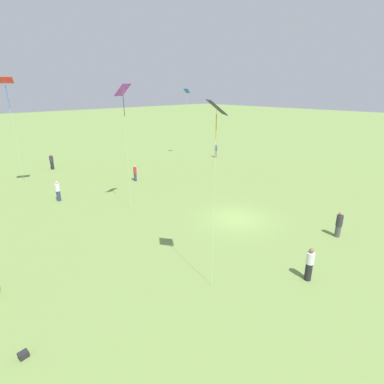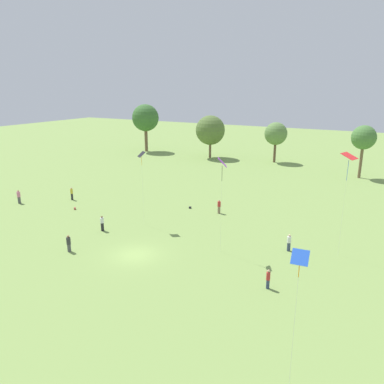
{
  "view_description": "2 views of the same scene",
  "coord_description": "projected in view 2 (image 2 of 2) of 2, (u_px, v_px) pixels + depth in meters",
  "views": [
    {
      "loc": [
        -12.37,
        16.37,
        9.18
      ],
      "look_at": [
        0.9,
        3.74,
        2.77
      ],
      "focal_mm": 28.0,
      "sensor_mm": 36.0,
      "label": 1
    },
    {
      "loc": [
        20.85,
        -26.65,
        15.92
      ],
      "look_at": [
        3.88,
        4.42,
        5.81
      ],
      "focal_mm": 35.0,
      "sensor_mm": 36.0,
      "label": 2
    }
  ],
  "objects": [
    {
      "name": "picnic_bag_1",
      "position": [
        75.0,
        209.0,
        49.8
      ],
      "size": [
        0.46,
        0.46,
        0.25
      ],
      "rotation": [
        0.0,
        0.0,
        2.37
      ],
      "color": "#933833",
      "rests_on": "ground_plane"
    },
    {
      "name": "person_8",
      "position": [
        102.0,
        223.0,
        42.3
      ],
      "size": [
        0.56,
        0.56,
        1.78
      ],
      "rotation": [
        0.0,
        0.0,
        2.35
      ],
      "color": "#232328",
      "rests_on": "ground_plane"
    },
    {
      "name": "person_4",
      "position": [
        219.0,
        207.0,
        48.08
      ],
      "size": [
        0.58,
        0.58,
        1.81
      ],
      "rotation": [
        0.0,
        0.0,
        0.7
      ],
      "color": "#847056",
      "rests_on": "ground_plane"
    },
    {
      "name": "person_7",
      "position": [
        19.0,
        197.0,
        52.17
      ],
      "size": [
        0.57,
        0.57,
        1.91
      ],
      "rotation": [
        0.0,
        0.0,
        1.27
      ],
      "color": "#4C4C51",
      "rests_on": "ground_plane"
    },
    {
      "name": "person_0",
      "position": [
        69.0,
        243.0,
        36.98
      ],
      "size": [
        0.58,
        0.58,
        1.74
      ],
      "rotation": [
        0.0,
        0.0,
        5.59
      ],
      "color": "#4C4C51",
      "rests_on": "ground_plane"
    },
    {
      "name": "tree_0",
      "position": [
        145.0,
        118.0,
        91.66
      ],
      "size": [
        6.54,
        6.54,
        11.54
      ],
      "color": "brown",
      "rests_on": "ground_plane"
    },
    {
      "name": "person_6",
      "position": [
        289.0,
        243.0,
        37.12
      ],
      "size": [
        0.54,
        0.54,
        1.77
      ],
      "rotation": [
        0.0,
        0.0,
        4.15
      ],
      "color": "#333D5B",
      "rests_on": "ground_plane"
    },
    {
      "name": "kite_2",
      "position": [
        349.0,
        159.0,
        33.83
      ],
      "size": [
        1.52,
        1.57,
        10.03
      ],
      "rotation": [
        0.0,
        0.0,
        0.46
      ],
      "color": "red",
      "rests_on": "ground_plane"
    },
    {
      "name": "picnic_bag_0",
      "position": [
        190.0,
        207.0,
        50.23
      ],
      "size": [
        0.29,
        0.35,
        0.23
      ],
      "rotation": [
        0.0,
        0.0,
        1.68
      ],
      "color": "#262628",
      "rests_on": "ground_plane"
    },
    {
      "name": "tree_2",
      "position": [
        276.0,
        134.0,
        78.75
      ],
      "size": [
        4.76,
        4.76,
        8.51
      ],
      "color": "brown",
      "rests_on": "ground_plane"
    },
    {
      "name": "kite_4",
      "position": [
        299.0,
        266.0,
        16.22
      ],
      "size": [
        0.79,
        0.6,
        9.06
      ],
      "rotation": [
        0.0,
        0.0,
        5.59
      ],
      "color": "blue",
      "rests_on": "ground_plane"
    },
    {
      "name": "kite_0",
      "position": [
        141.0,
        157.0,
        42.2
      ],
      "size": [
        1.15,
        1.1,
        8.74
      ],
      "rotation": [
        0.0,
        0.0,
        4.89
      ],
      "color": "black",
      "rests_on": "ground_plane"
    },
    {
      "name": "person_1",
      "position": [
        268.0,
        279.0,
        30.21
      ],
      "size": [
        0.45,
        0.45,
        1.68
      ],
      "rotation": [
        0.0,
        0.0,
        4.14
      ],
      "color": "#333D5B",
      "rests_on": "ground_plane"
    },
    {
      "name": "ground_plane",
      "position": [
        135.0,
        255.0,
        36.47
      ],
      "size": [
        240.0,
        240.0,
        0.0
      ],
      "primitive_type": "plane",
      "color": "#7A994C"
    },
    {
      "name": "tree_3",
      "position": [
        364.0,
        138.0,
        64.98
      ],
      "size": [
        4.21,
        4.21,
        9.31
      ],
      "color": "brown",
      "rests_on": "ground_plane"
    },
    {
      "name": "kite_3",
      "position": [
        222.0,
        165.0,
        34.79
      ],
      "size": [
        1.26,
        1.4,
        9.46
      ],
      "rotation": [
        0.0,
        0.0,
        1.26
      ],
      "color": "purple",
      "rests_on": "ground_plane"
    },
    {
      "name": "tree_1",
      "position": [
        210.0,
        130.0,
        83.59
      ],
      "size": [
        6.55,
        6.55,
        9.55
      ],
      "color": "brown",
      "rests_on": "ground_plane"
    },
    {
      "name": "person_3",
      "position": [
        72.0,
        193.0,
        53.76
      ],
      "size": [
        0.49,
        0.49,
        1.87
      ],
      "rotation": [
        0.0,
        0.0,
        3.78
      ],
      "color": "#232328",
      "rests_on": "ground_plane"
    }
  ]
}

